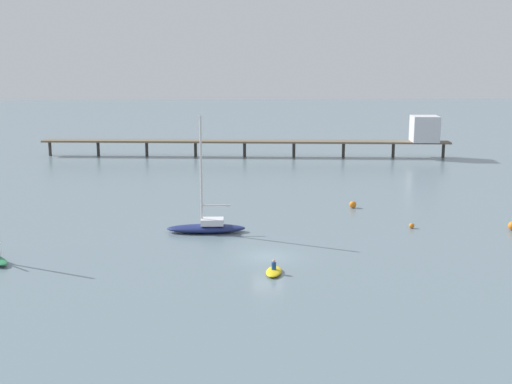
# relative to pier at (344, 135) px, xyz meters

# --- Properties ---
(ground_plane) EXTENTS (400.00, 400.00, 0.00)m
(ground_plane) POSITION_rel_pier_xyz_m (-16.31, -54.19, -3.71)
(ground_plane) COLOR slate
(pier) EXTENTS (67.23, 9.20, 6.84)m
(pier) POSITION_rel_pier_xyz_m (0.00, 0.00, 0.00)
(pier) COLOR brown
(pier) RESTS_ON ground_plane
(sailboat_navy) EXTENTS (7.49, 2.34, 11.10)m
(sailboat_navy) POSITION_rel_pier_xyz_m (-21.58, -46.06, -3.06)
(sailboat_navy) COLOR navy
(sailboat_navy) RESTS_ON ground_plane
(dinghy_yellow) EXTENTS (1.66, 2.79, 1.14)m
(dinghy_yellow) POSITION_rel_pier_xyz_m (-16.19, -58.51, -3.49)
(dinghy_yellow) COLOR yellow
(dinghy_yellow) RESTS_ON ground_plane
(mooring_buoy_near) EXTENTS (0.52, 0.52, 0.52)m
(mooring_buoy_near) POSITION_rel_pier_xyz_m (-1.72, -45.63, -3.45)
(mooring_buoy_near) COLOR orange
(mooring_buoy_near) RESTS_ON ground_plane
(mooring_buoy_mid) EXTENTS (0.77, 0.77, 0.77)m
(mooring_buoy_mid) POSITION_rel_pier_xyz_m (-5.73, -36.69, -3.32)
(mooring_buoy_mid) COLOR orange
(mooring_buoy_mid) RESTS_ON ground_plane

